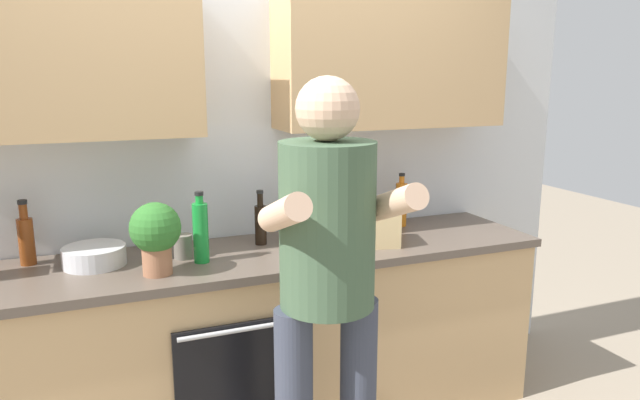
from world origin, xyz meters
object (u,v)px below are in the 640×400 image
at_px(bottle_juice, 401,203).
at_px(bottle_soda, 201,231).
at_px(cup_stoneware, 183,246).
at_px(bottle_soy, 261,223).
at_px(cup_coffee, 376,223).
at_px(bottle_vinegar, 26,238).
at_px(mixing_bowl, 94,256).
at_px(grocery_bag_produce, 308,230).
at_px(bottle_wine, 293,222).
at_px(person_standing, 328,276).
at_px(potted_herb, 156,233).
at_px(grocery_bag_bread, 379,227).

distance_m(bottle_juice, bottle_soda, 1.16).
bearing_deg(cup_stoneware, bottle_soy, 11.77).
bearing_deg(cup_coffee, bottle_vinegar, 177.61).
bearing_deg(bottle_soy, mixing_bowl, -176.86).
bearing_deg(bottle_juice, cup_coffee, -165.30).
relative_size(cup_stoneware, cup_coffee, 1.25).
relative_size(bottle_soda, grocery_bag_produce, 1.69).
relative_size(bottle_vinegar, mixing_bowl, 1.08).
height_order(bottle_vinegar, cup_coffee, bottle_vinegar).
distance_m(bottle_soy, cup_coffee, 0.64).
height_order(bottle_juice, cup_stoneware, bottle_juice).
relative_size(bottle_wine, cup_coffee, 2.54).
bearing_deg(mixing_bowl, cup_stoneware, -5.93).
bearing_deg(cup_stoneware, bottle_vinegar, 165.98).
distance_m(cup_stoneware, cup_coffee, 1.03).
relative_size(bottle_vinegar, bottle_wine, 1.31).
bearing_deg(bottle_vinegar, cup_stoneware, -14.02).
relative_size(person_standing, bottle_vinegar, 5.92).
distance_m(bottle_vinegar, cup_stoneware, 0.67).
xyz_separation_m(potted_herb, grocery_bag_bread, (1.07, 0.06, -0.10)).
relative_size(bottle_soy, bottle_wine, 1.22).
distance_m(bottle_vinegar, bottle_wine, 1.23).
bearing_deg(person_standing, bottle_soda, 114.90).
bearing_deg(potted_herb, bottle_wine, 24.28).
height_order(bottle_wine, grocery_bag_produce, bottle_wine).
relative_size(bottle_soda, cup_stoneware, 2.95).
relative_size(bottle_soda, cup_coffee, 3.67).
bearing_deg(bottle_wine, bottle_juice, -0.17).
height_order(bottle_vinegar, bottle_soda, bottle_soda).
bearing_deg(potted_herb, grocery_bag_produce, 7.90).
height_order(bottle_juice, potted_herb, potted_herb).
xyz_separation_m(cup_coffee, grocery_bag_produce, (-0.46, -0.18, 0.05)).
xyz_separation_m(mixing_bowl, grocery_bag_produce, (0.95, -0.12, 0.05)).
height_order(cup_coffee, grocery_bag_bread, grocery_bag_bread).
bearing_deg(bottle_vinegar, bottle_soy, -4.43).
height_order(person_standing, bottle_soda, person_standing).
distance_m(bottle_wine, mixing_bowl, 0.97).
relative_size(cup_coffee, mixing_bowl, 0.32).
xyz_separation_m(grocery_bag_bread, grocery_bag_produce, (-0.36, 0.04, 0.01)).
bearing_deg(person_standing, bottle_soy, 89.73).
relative_size(potted_herb, grocery_bag_produce, 1.61).
xyz_separation_m(bottle_juice, potted_herb, (-1.34, -0.32, 0.05)).
height_order(cup_stoneware, cup_coffee, cup_stoneware).
height_order(person_standing, cup_stoneware, person_standing).
bearing_deg(grocery_bag_bread, bottle_wine, 142.81).
bearing_deg(bottle_soda, person_standing, -65.10).
distance_m(bottle_soda, mixing_bowl, 0.47).
relative_size(bottle_soda, mixing_bowl, 1.19).
xyz_separation_m(bottle_soy, mixing_bowl, (-0.77, -0.04, -0.07)).
xyz_separation_m(bottle_soda, grocery_bag_bread, (0.87, -0.04, -0.06)).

